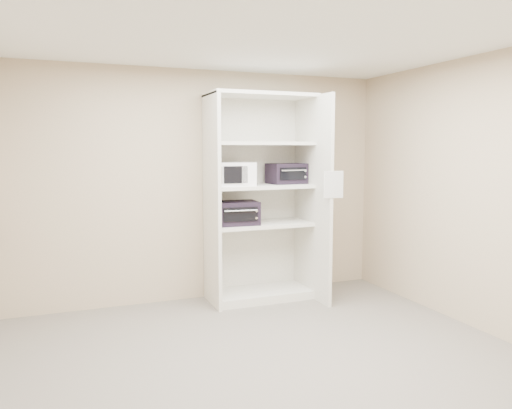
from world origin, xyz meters
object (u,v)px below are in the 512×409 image
object	(u,v)px
microwave	(234,174)
toaster_oven_upper	(286,174)
shelving_unit	(264,205)
toaster_oven_lower	(236,213)

from	to	relation	value
microwave	toaster_oven_upper	world-z (taller)	microwave
shelving_unit	toaster_oven_lower	xyz separation A→B (m)	(-0.36, -0.04, -0.08)
shelving_unit	toaster_oven_lower	size ratio (longest dim) A/B	5.02
microwave	shelving_unit	bearing A→B (deg)	7.58
shelving_unit	toaster_oven_upper	bearing A→B (deg)	5.37
toaster_oven_upper	shelving_unit	bearing A→B (deg)	-178.54
toaster_oven_upper	toaster_oven_lower	distance (m)	0.80
toaster_oven_lower	toaster_oven_upper	bearing A→B (deg)	10.24
shelving_unit	microwave	world-z (taller)	shelving_unit
shelving_unit	toaster_oven_lower	distance (m)	0.37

